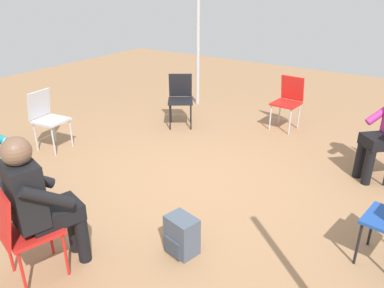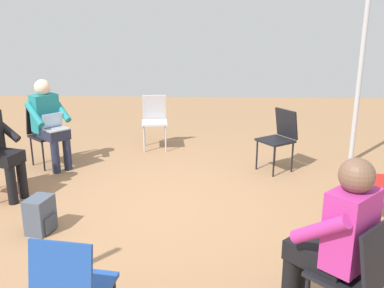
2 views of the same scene
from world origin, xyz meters
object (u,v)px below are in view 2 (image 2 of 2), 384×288
Objects in this scene: person_in_magenta at (336,235)px; backpack_near_laptop_user at (40,217)px; chair_northeast at (357,272)px; chair_southwest at (44,131)px; chair_west at (154,118)px; person_with_laptop at (49,120)px; chair_east at (72,287)px; chair_northwest at (280,136)px.

person_in_magenta is 3.44× the size of backpack_near_laptop_user.
chair_northeast is 0.69× the size of person_in_magenta.
chair_west is (-0.88, 1.47, 0.00)m from chair_southwest.
person_in_magenta is (3.16, 3.03, 0.00)m from person_with_laptop.
chair_northwest is at bearing 71.16° from chair_east.
chair_northeast is (3.39, 3.27, 0.00)m from chair_southwest.
chair_southwest is at bearing -161.55° from backpack_near_laptop_user.
chair_southwest is at bearing 89.75° from person_in_magenta.
chair_east reaches higher than backpack_near_laptop_user.
chair_northwest is 3.16m from person_in_magenta.
person_with_laptop is 3.44× the size of backpack_near_laptop_user.
chair_east is at bearing 63.62° from person_with_laptop.
chair_southwest is (-3.62, -1.51, 0.00)m from chair_east.
chair_east is at bearing 117.98° from chair_northwest.
chair_west is 3.02m from backpack_near_laptop_user.
backpack_near_laptop_user is at bearing 60.55° from chair_southwest.
chair_northeast is 4.64m from chair_west.
person_in_magenta reaches higher than chair_northwest.
chair_southwest is 1.00× the size of chair_northeast.
chair_southwest is 1.00× the size of chair_west.
chair_west is 1.68m from person_with_laptop.
chair_northwest is at bearing 129.92° from chair_southwest.
person_in_magenta is at bearing 142.52° from chair_northwest.
chair_southwest is 1.71m from chair_west.
chair_northeast is 2.36× the size of backpack_near_laptop_user.
person_with_laptop reaches higher than chair_east.
person_in_magenta reaches higher than chair_northeast.
person_with_laptop is 4.38m from person_in_magenta.
person_in_magenta is 2.84m from backpack_near_laptop_user.
person_with_laptop is at bearing 89.61° from chair_northeast.
chair_northwest is at bearing 125.59° from backpack_near_laptop_user.
chair_southwest is at bearing 24.21° from chair_west.
person_with_laptop is at bearing -163.97° from backpack_near_laptop_user.
person_with_laptop is 2.05m from backpack_near_laptop_user.
chair_northeast reaches higher than backpack_near_laptop_user.
chair_west is at bearing 67.89° from person_in_magenta.
person_in_magenta is at bearing 63.10° from backpack_near_laptop_user.
chair_northwest is (0.13, 3.31, 0.00)m from chair_southwest.
chair_southwest is 4.55m from person_in_magenta.
chair_southwest is 0.69× the size of person_with_laptop.
chair_east is 1.84m from backpack_near_laptop_user.
chair_west is at bearing 164.62° from backpack_near_laptop_user.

